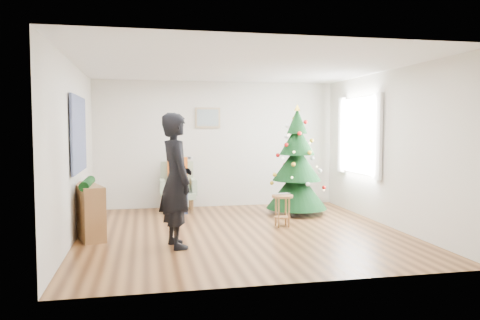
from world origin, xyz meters
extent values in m
plane|color=brown|center=(0.00, 0.00, 0.00)|extent=(5.00, 5.00, 0.00)
plane|color=white|center=(0.00, 0.00, 2.60)|extent=(5.00, 5.00, 0.00)
plane|color=silver|center=(0.00, 2.50, 1.30)|extent=(5.00, 0.00, 5.00)
plane|color=silver|center=(0.00, -2.50, 1.30)|extent=(5.00, 0.00, 5.00)
plane|color=silver|center=(-2.50, 0.00, 1.30)|extent=(0.00, 5.00, 5.00)
plane|color=silver|center=(2.50, 0.00, 1.30)|extent=(0.00, 5.00, 5.00)
cube|color=white|center=(2.47, 1.00, 1.50)|extent=(0.04, 1.30, 1.40)
cube|color=white|center=(2.44, 0.25, 1.50)|extent=(0.05, 0.25, 1.50)
cube|color=white|center=(2.44, 1.75, 1.50)|extent=(0.05, 0.25, 1.50)
cylinder|color=#3F2816|center=(1.35, 1.32, 0.13)|extent=(0.09, 0.09, 0.27)
cone|color=black|center=(1.35, 1.32, 0.49)|extent=(1.16, 1.16, 0.76)
cone|color=black|center=(1.35, 1.32, 0.98)|extent=(0.92, 0.92, 0.67)
cone|color=black|center=(1.35, 1.32, 1.42)|extent=(0.68, 0.68, 0.58)
cone|color=black|center=(1.35, 1.32, 1.78)|extent=(0.39, 0.39, 0.49)
cone|color=gold|center=(1.35, 1.32, 2.03)|extent=(0.12, 0.12, 0.12)
cylinder|color=brown|center=(0.75, 0.26, 0.51)|extent=(0.35, 0.35, 0.04)
cylinder|color=brown|center=(0.75, 0.26, 0.16)|extent=(0.26, 0.26, 0.02)
imported|color=silver|center=(0.75, 0.26, 0.54)|extent=(0.32, 0.24, 0.02)
cube|color=#8FA585|center=(-0.85, 2.00, 0.33)|extent=(0.64, 0.60, 0.12)
cube|color=#8FA585|center=(-0.85, 2.28, 0.67)|extent=(0.64, 0.11, 0.60)
cube|color=#8FA585|center=(-1.16, 2.00, 0.49)|extent=(0.09, 0.51, 0.30)
cube|color=#8FA585|center=(-0.55, 2.00, 0.49)|extent=(0.09, 0.51, 0.30)
cube|color=navy|center=(-0.85, 1.93, 0.46)|extent=(0.37, 0.39, 0.14)
cube|color=#D65C14|center=(-0.85, 2.13, 0.79)|extent=(0.39, 0.20, 0.55)
sphere|color=tan|center=(-0.85, 2.11, 1.17)|extent=(0.20, 0.20, 0.20)
imported|color=black|center=(-1.07, -0.71, 0.93)|extent=(0.59, 0.76, 1.85)
cube|color=white|center=(-0.87, -0.74, 1.24)|extent=(0.06, 0.13, 0.04)
cube|color=brown|center=(-2.33, 0.11, 0.40)|extent=(0.60, 1.04, 0.80)
cylinder|color=black|center=(-2.33, 0.11, 0.82)|extent=(0.14, 0.90, 0.14)
cube|color=black|center=(-2.46, 0.30, 1.55)|extent=(0.03, 1.50, 1.15)
cube|color=tan|center=(-0.20, 2.47, 1.85)|extent=(0.52, 0.03, 0.42)
cube|color=gray|center=(-0.20, 2.45, 1.85)|extent=(0.44, 0.02, 0.34)
camera|label=1|loc=(-1.49, -7.14, 1.66)|focal=35.00mm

